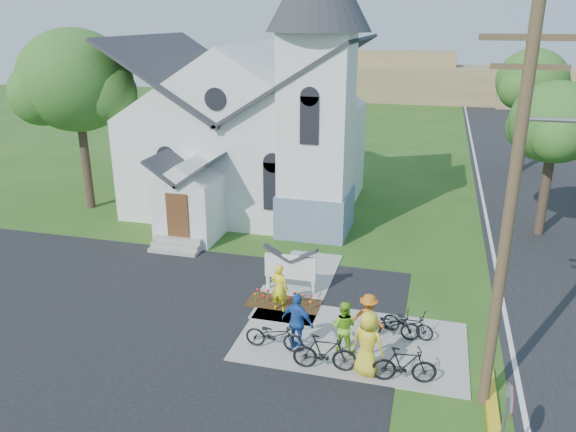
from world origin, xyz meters
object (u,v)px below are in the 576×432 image
(cyclist_0, at_px, (279,288))
(utility_pole, at_px, (513,209))
(bike_0, at_px, (274,335))
(cyclist_3, at_px, (368,318))
(cyclist_1, at_px, (343,327))
(bike_2, at_px, (391,325))
(church_sign, at_px, (290,268))
(bike_3, at_px, (404,365))
(bike_4, at_px, (408,323))
(stop_sign, at_px, (507,414))
(bike_1, at_px, (325,353))
(cyclist_2, at_px, (298,322))
(cyclist_4, at_px, (368,344))

(cyclist_0, bearing_deg, utility_pole, 161.83)
(bike_0, xyz_separation_m, cyclist_3, (2.68, 1.19, 0.32))
(cyclist_1, bearing_deg, bike_2, -133.88)
(church_sign, distance_m, bike_0, 3.81)
(bike_3, bearing_deg, church_sign, 36.33)
(bike_4, bearing_deg, bike_3, -161.10)
(cyclist_0, relative_size, bike_4, 1.02)
(stop_sign, bearing_deg, church_sign, 131.88)
(utility_pole, distance_m, bike_4, 6.06)
(bike_1, distance_m, cyclist_2, 1.35)
(bike_0, bearing_deg, cyclist_0, 13.22)
(bike_1, height_order, cyclist_2, cyclist_2)
(church_sign, height_order, cyclist_4, cyclist_4)
(bike_1, xyz_separation_m, bike_4, (2.18, 2.48, -0.11))
(utility_pole, xyz_separation_m, cyclist_0, (-6.58, 3.29, -4.50))
(cyclist_3, height_order, bike_4, cyclist_3)
(cyclist_1, relative_size, bike_3, 0.92)
(bike_2, bearing_deg, utility_pole, -135.74)
(bike_0, height_order, cyclist_2, cyclist_2)
(utility_pole, xyz_separation_m, bike_3, (-2.16, 0.30, -4.81))
(cyclist_3, bearing_deg, bike_4, -136.88)
(cyclist_0, bearing_deg, cyclist_3, 168.54)
(church_sign, height_order, cyclist_0, cyclist_0)
(bike_4, bearing_deg, stop_sign, -139.55)
(bike_0, distance_m, bike_1, 1.81)
(stop_sign, bearing_deg, cyclist_4, 136.46)
(stop_sign, bearing_deg, cyclist_0, 137.98)
(bike_2, bearing_deg, bike_3, -169.23)
(bike_1, xyz_separation_m, cyclist_2, (-1.01, 0.82, 0.38))
(church_sign, distance_m, cyclist_3, 4.07)
(bike_1, bearing_deg, cyclist_3, -33.88)
(bike_3, bearing_deg, bike_1, 81.33)
(cyclist_1, distance_m, bike_3, 2.19)
(cyclist_3, bearing_deg, bike_3, 138.73)
(bike_2, bearing_deg, church_sign, 56.97)
(bike_2, relative_size, cyclist_4, 0.91)
(bike_2, xyz_separation_m, cyclist_4, (-0.50, -2.08, 0.51))
(cyclist_4, bearing_deg, cyclist_1, -29.63)
(church_sign, bearing_deg, cyclist_0, -90.68)
(cyclist_0, bearing_deg, cyclist_1, 151.51)
(stop_sign, height_order, cyclist_0, stop_sign)
(stop_sign, bearing_deg, bike_2, 118.17)
(bike_0, relative_size, bike_1, 0.98)
(cyclist_1, distance_m, bike_4, 2.34)
(stop_sign, height_order, cyclist_1, stop_sign)
(bike_0, bearing_deg, stop_sign, -119.52)
(cyclist_4, bearing_deg, cyclist_0, -20.86)
(church_sign, relative_size, bike_4, 1.31)
(church_sign, relative_size, cyclist_0, 1.29)
(cyclist_0, relative_size, bike_0, 0.94)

